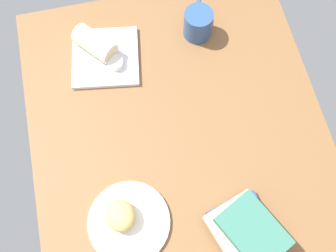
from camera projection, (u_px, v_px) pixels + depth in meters
dining_table at (180, 139)px, 122.14cm from camera, size 110.00×90.00×4.00cm
round_plate at (129, 222)px, 110.84cm from camera, size 23.11×23.11×1.40cm
scone_pastry at (120, 216)px, 107.81cm from camera, size 11.31×10.79×5.99cm
square_plate at (105, 57)px, 128.84cm from camera, size 24.33×24.33×1.60cm
sauce_cup at (115, 63)px, 125.77cm from camera, size 5.18×5.18×2.40cm
breakfast_wrap at (95, 43)px, 125.68cm from camera, size 14.99×14.29×7.01cm
book_stack at (247, 231)px, 106.79cm from camera, size 22.17×21.55×8.26cm
coffee_mug at (198, 23)px, 128.24cm from camera, size 14.40×9.24×10.22cm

